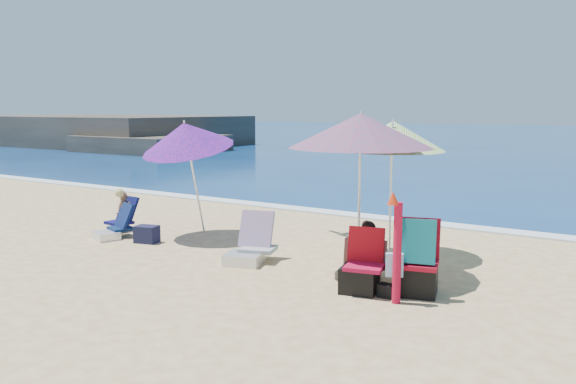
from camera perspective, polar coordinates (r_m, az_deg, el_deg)
The scene contains 17 objects.
ground at distance 8.45m, azimuth -2.04°, elevation -8.37°, with size 120.00×120.00×0.00m.
foam at distance 12.83m, azimuth 11.25°, elevation -2.73°, with size 120.00×0.50×0.04m.
headland at distance 41.47m, azimuth -17.31°, elevation 5.19°, with size 20.50×11.50×2.60m.
umbrella_turquoise at distance 8.40m, azimuth 7.02°, elevation 5.88°, with size 2.58×2.58×2.36m.
umbrella_striped at distance 9.61m, azimuth 10.10°, elevation 5.33°, with size 2.19×2.19×2.23m.
umbrella_blue at distance 10.98m, azimuth -9.81°, elevation 5.34°, with size 1.79×1.85×2.31m.
furled_umbrella at distance 7.35m, azimuth 10.41°, elevation -4.82°, with size 0.20×0.18×1.39m.
chair_navy at distance 11.45m, azimuth -16.49°, elevation -3.46°, with size 0.62×0.83×0.63m.
chair_rainbow at distance 9.30m, azimuth -3.71°, elevation -5.55°, with size 0.74×0.95×0.77m.
camp_chair_left at distance 7.85m, azimuth 7.04°, elevation -7.80°, with size 0.64×0.59×0.84m.
camp_chair_right at distance 7.83m, azimuth 12.17°, elevation -7.07°, with size 0.69×0.78×1.03m.
person_center at distance 8.41m, azimuth 7.53°, elevation -5.62°, with size 0.62×0.58×0.84m.
person_left at distance 12.11m, azimuth -15.57°, elevation -1.77°, with size 0.50×0.60×0.84m.
bag_navy_a at distance 10.92m, azimuth -13.47°, elevation -3.98°, with size 0.45×0.38×0.31m.
bag_tan at distance 8.43m, azimuth 7.71°, elevation -7.53°, with size 0.36×0.30×0.27m.
bag_navy_b at distance 8.25m, azimuth 11.81°, elevation -7.89°, with size 0.40×0.31×0.29m.
bag_black_b at distance 7.73m, azimuth 9.53°, elevation -9.38°, with size 0.22×0.16×0.17m.
Camera 1 is at (4.69, -6.61, 2.39)m, focal length 36.85 mm.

